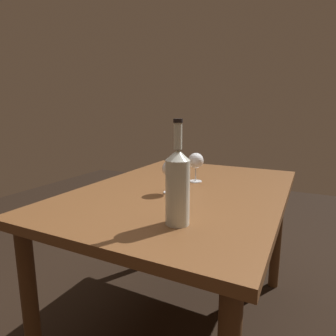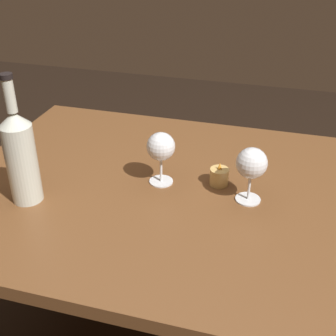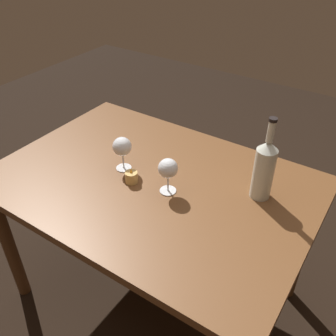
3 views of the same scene
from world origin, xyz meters
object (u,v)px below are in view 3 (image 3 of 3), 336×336
wine_glass_left (168,169)px  votive_candle (131,177)px  wine_glass_right (122,147)px  wine_bottle (264,168)px

wine_glass_left → votive_candle: (0.16, 0.03, -0.08)m
wine_glass_right → wine_bottle: wine_bottle is taller
wine_glass_left → wine_glass_right: same height
wine_glass_right → wine_glass_left: bearing=174.1°
wine_glass_left → wine_bottle: wine_bottle is taller
wine_glass_left → wine_glass_right: size_ratio=1.00×
votive_candle → wine_glass_right: bearing=-33.6°
wine_glass_right → votive_candle: bearing=146.4°
wine_bottle → votive_candle: size_ratio=5.07×
wine_glass_left → wine_bottle: (-0.31, -0.18, 0.02)m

